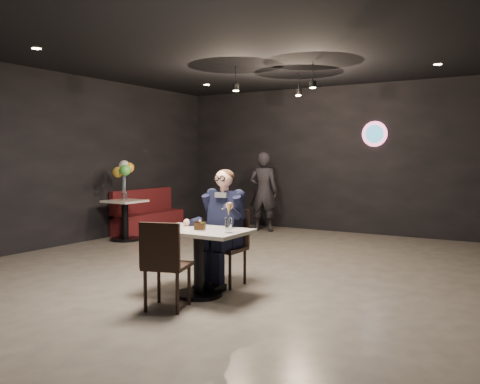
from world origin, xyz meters
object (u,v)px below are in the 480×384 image
Objects in this scene: main_table at (199,263)px; passerby at (263,192)px; chair_far at (225,247)px; side_table at (125,219)px; chair_near at (167,264)px; balloon_vase at (125,196)px; seated_man at (225,226)px; sundae_glass at (228,225)px; booth_bench at (149,211)px.

passerby is (-1.73, 4.72, 0.45)m from main_table.
main_table is 0.67× the size of passerby.
chair_far is 3.83m from side_table.
chair_near is 1.16× the size of side_table.
chair_far and chair_near have the same top height.
chair_far reaches higher than balloon_vase.
main_table is at bearing -90.00° from seated_man.
balloon_vase is at bearing 41.57° from passerby.
sundae_glass is 5.23m from passerby.
sundae_glass reaches higher than booth_bench.
chair_far is 0.26m from seated_man.
main_table is 0.62m from sundae_glass.
side_table is 2.90m from passerby.
passerby is (-1.73, 4.17, 0.36)m from chair_far.
chair_near is at bearing -46.87° from booth_bench.
chair_far is 0.56× the size of passerby.
booth_bench is (-3.67, 3.92, -0.02)m from chair_near.
chair_far is 5.62× the size of sundae_glass.
chair_far is at bearing 73.08° from chair_near.
side_table is at bearing 144.89° from main_table.
side_table is at bearing 0.00° from balloon_vase.
balloon_vase is at bearing 151.63° from seated_man.
main_table is at bearing 73.08° from chair_near.
side_table reaches higher than main_table.
sundae_glass is 4.52m from side_table.
main_table is at bearing 173.29° from sundae_glass.
main_table is 1.20× the size of chair_near.
seated_man is 3.84m from balloon_vase.
side_table is at bearing 147.46° from sundae_glass.
balloon_vase is (-3.37, 1.82, 0.37)m from chair_far.
sundae_glass is at bearing -32.54° from balloon_vase.
balloon_vase is (-3.80, 2.42, -0.00)m from sundae_glass.
seated_man is at bearing 90.00° from main_table.
seated_man is at bearing -28.37° from side_table.
passerby reaches higher than chair_far.
chair_far reaches higher than main_table.
passerby is at bearing 91.21° from chair_near.
seated_man is (0.00, 1.10, 0.26)m from chair_near.
main_table is 6.72× the size of sundae_glass.
chair_far is 1.16× the size of side_table.
chair_far is at bearing -37.53° from booth_bench.
booth_bench is (-3.67, 3.37, 0.07)m from main_table.
chair_far is 5.65× the size of balloon_vase.
booth_bench is 1.07× the size of passerby.
balloon_vase is 2.87m from passerby.
chair_far is at bearing -28.37° from balloon_vase.
balloon_vase is (0.30, -1.00, 0.39)m from booth_bench.
balloon_vase is at bearing 122.18° from chair_near.
chair_far is at bearing 90.00° from main_table.
booth_bench reaches higher than side_table.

